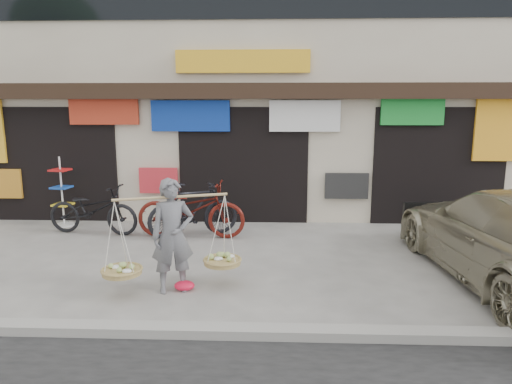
{
  "coord_description": "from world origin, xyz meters",
  "views": [
    {
      "loc": [
        0.71,
        -7.06,
        2.73
      ],
      "look_at": [
        0.4,
        0.9,
        1.22
      ],
      "focal_mm": 32.0,
      "sensor_mm": 36.0,
      "label": 1
    }
  ],
  "objects_px": {
    "street_vendor": "(173,240)",
    "bike_1": "(194,210)",
    "display_rack": "(62,198)",
    "bike_2": "(191,210)",
    "bike_0": "(93,210)"
  },
  "relations": [
    {
      "from": "street_vendor",
      "to": "bike_1",
      "type": "height_order",
      "value": "street_vendor"
    },
    {
      "from": "display_rack",
      "to": "bike_2",
      "type": "bearing_deg",
      "value": -14.65
    },
    {
      "from": "bike_0",
      "to": "bike_2",
      "type": "bearing_deg",
      "value": -86.59
    },
    {
      "from": "display_rack",
      "to": "bike_1",
      "type": "bearing_deg",
      "value": -13.5
    },
    {
      "from": "bike_0",
      "to": "bike_2",
      "type": "xyz_separation_m",
      "value": [
        2.15,
        -0.18,
        0.06
      ]
    },
    {
      "from": "display_rack",
      "to": "bike_0",
      "type": "bearing_deg",
      "value": -33.59
    },
    {
      "from": "street_vendor",
      "to": "display_rack",
      "type": "relative_size",
      "value": 1.22
    },
    {
      "from": "bike_0",
      "to": "display_rack",
      "type": "xyz_separation_m",
      "value": [
        -0.96,
        0.63,
        0.11
      ]
    },
    {
      "from": "bike_0",
      "to": "display_rack",
      "type": "distance_m",
      "value": 1.15
    },
    {
      "from": "street_vendor",
      "to": "bike_1",
      "type": "bearing_deg",
      "value": 75.21
    },
    {
      "from": "bike_1",
      "to": "bike_0",
      "type": "bearing_deg",
      "value": 62.86
    },
    {
      "from": "street_vendor",
      "to": "bike_1",
      "type": "xyz_separation_m",
      "value": [
        -0.2,
        2.88,
        -0.21
      ]
    },
    {
      "from": "bike_1",
      "to": "display_rack",
      "type": "relative_size",
      "value": 1.21
    },
    {
      "from": "bike_2",
      "to": "bike_1",
      "type": "bearing_deg",
      "value": -37.25
    },
    {
      "from": "bike_1",
      "to": "bike_2",
      "type": "bearing_deg",
      "value": 116.28
    }
  ]
}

